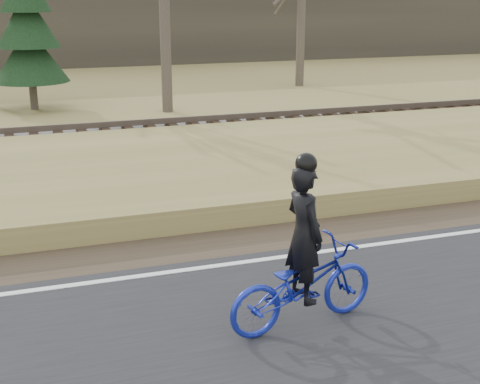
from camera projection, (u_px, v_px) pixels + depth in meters
name	position (u px, v px, depth m)	size (l,w,h in m)	color
shoulder	(479.00, 211.00, 12.72)	(120.00, 1.60, 0.04)	#473A2B
embankment	(396.00, 163.00, 15.38)	(120.00, 5.00, 0.44)	olive
ballast	(324.00, 131.00, 18.82)	(120.00, 3.00, 0.45)	slate
railroad	(324.00, 121.00, 18.73)	(120.00, 2.40, 0.29)	black
treeline_backdrop	(157.00, 8.00, 37.93)	(120.00, 4.00, 6.00)	#383328
cyclist	(303.00, 273.00, 8.16)	(2.12, 1.05, 2.20)	#152296
bare_tree_near_left	(164.00, 6.00, 22.06)	(0.36, 0.36, 7.03)	brown
conifer	(27.00, 21.00, 22.68)	(2.60, 2.60, 6.37)	brown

